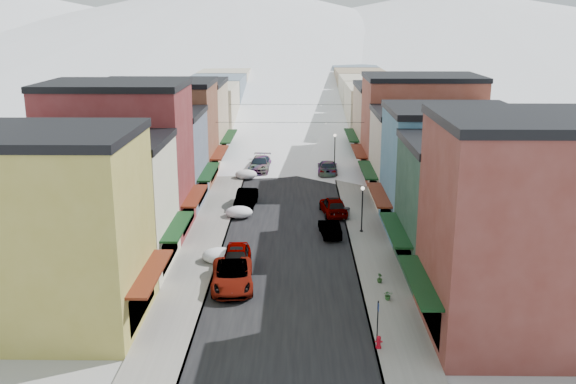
{
  "coord_description": "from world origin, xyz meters",
  "views": [
    {
      "loc": [
        0.73,
        -30.21,
        17.35
      ],
      "look_at": [
        0.0,
        24.95,
        2.33
      ],
      "focal_mm": 40.0,
      "sensor_mm": 36.0,
      "label": 1
    }
  ],
  "objects_px": {
    "car_silver_sedan": "(236,258)",
    "fire_hydrant": "(379,342)",
    "car_green_sedan": "(330,228)",
    "trash_can": "(347,213)",
    "car_dark_hatch": "(246,199)",
    "car_white_suv": "(232,276)",
    "streetlamp_near": "(362,203)"
  },
  "relations": [
    {
      "from": "streetlamp_near",
      "to": "car_dark_hatch",
      "type": "bearing_deg",
      "value": 143.46
    },
    {
      "from": "car_silver_sedan",
      "to": "fire_hydrant",
      "type": "bearing_deg",
      "value": -54.61
    },
    {
      "from": "car_green_sedan",
      "to": "trash_can",
      "type": "distance_m",
      "value": 4.52
    },
    {
      "from": "car_dark_hatch",
      "to": "car_green_sedan",
      "type": "xyz_separation_m",
      "value": [
        7.51,
        -8.29,
        -0.15
      ]
    },
    {
      "from": "car_white_suv",
      "to": "car_silver_sedan",
      "type": "bearing_deg",
      "value": 84.93
    },
    {
      "from": "car_green_sedan",
      "to": "fire_hydrant",
      "type": "relative_size",
      "value": 5.72
    },
    {
      "from": "car_green_sedan",
      "to": "streetlamp_near",
      "type": "distance_m",
      "value": 3.38
    },
    {
      "from": "car_dark_hatch",
      "to": "streetlamp_near",
      "type": "xyz_separation_m",
      "value": [
        10.2,
        -7.56,
        1.78
      ]
    },
    {
      "from": "car_silver_sedan",
      "to": "fire_hydrant",
      "type": "xyz_separation_m",
      "value": [
        8.7,
        -11.4,
        -0.38
      ]
    },
    {
      "from": "car_silver_sedan",
      "to": "trash_can",
      "type": "relative_size",
      "value": 4.98
    },
    {
      "from": "trash_can",
      "to": "streetlamp_near",
      "type": "xyz_separation_m",
      "value": [
        0.99,
        -3.46,
        1.93
      ]
    },
    {
      "from": "car_green_sedan",
      "to": "streetlamp_near",
      "type": "bearing_deg",
      "value": -171.26
    },
    {
      "from": "car_white_suv",
      "to": "car_dark_hatch",
      "type": "bearing_deg",
      "value": 86.5
    },
    {
      "from": "car_silver_sedan",
      "to": "trash_can",
      "type": "bearing_deg",
      "value": 51.18
    },
    {
      "from": "fire_hydrant",
      "to": "car_green_sedan",
      "type": "bearing_deg",
      "value": 95.16
    },
    {
      "from": "trash_can",
      "to": "streetlamp_near",
      "type": "distance_m",
      "value": 4.09
    },
    {
      "from": "car_dark_hatch",
      "to": "car_green_sedan",
      "type": "height_order",
      "value": "car_dark_hatch"
    },
    {
      "from": "car_white_suv",
      "to": "streetlamp_near",
      "type": "xyz_separation_m",
      "value": [
        9.69,
        11.24,
        1.78
      ]
    },
    {
      "from": "car_dark_hatch",
      "to": "car_white_suv",
      "type": "bearing_deg",
      "value": -84.7
    },
    {
      "from": "car_dark_hatch",
      "to": "fire_hydrant",
      "type": "xyz_separation_m",
      "value": [
        9.21,
        -27.1,
        -0.34
      ]
    },
    {
      "from": "fire_hydrant",
      "to": "trash_can",
      "type": "xyz_separation_m",
      "value": [
        0.0,
        23.0,
        0.19
      ]
    },
    {
      "from": "trash_can",
      "to": "car_dark_hatch",
      "type": "bearing_deg",
      "value": 156.04
    },
    {
      "from": "car_silver_sedan",
      "to": "streetlamp_near",
      "type": "height_order",
      "value": "streetlamp_near"
    },
    {
      "from": "car_green_sedan",
      "to": "streetlamp_near",
      "type": "xyz_separation_m",
      "value": [
        2.69,
        0.73,
        1.93
      ]
    },
    {
      "from": "car_dark_hatch",
      "to": "fire_hydrant",
      "type": "relative_size",
      "value": 6.99
    },
    {
      "from": "car_green_sedan",
      "to": "fire_hydrant",
      "type": "bearing_deg",
      "value": 88.74
    },
    {
      "from": "car_dark_hatch",
      "to": "car_green_sedan",
      "type": "relative_size",
      "value": 1.22
    },
    {
      "from": "fire_hydrant",
      "to": "streetlamp_near",
      "type": "xyz_separation_m",
      "value": [
        0.99,
        19.54,
        2.12
      ]
    },
    {
      "from": "car_white_suv",
      "to": "fire_hydrant",
      "type": "xyz_separation_m",
      "value": [
        8.7,
        -8.3,
        -0.34
      ]
    },
    {
      "from": "trash_can",
      "to": "streetlamp_near",
      "type": "relative_size",
      "value": 0.26
    },
    {
      "from": "car_green_sedan",
      "to": "trash_can",
      "type": "bearing_deg",
      "value": -118.5
    },
    {
      "from": "car_silver_sedan",
      "to": "car_green_sedan",
      "type": "height_order",
      "value": "car_silver_sedan"
    }
  ]
}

